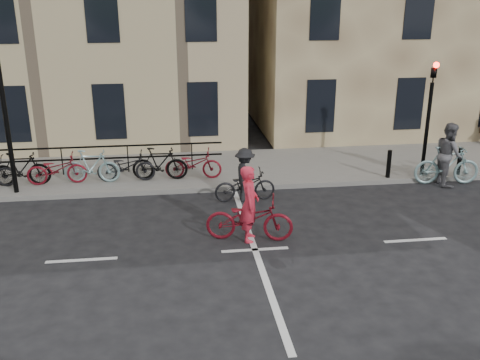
{
  "coord_description": "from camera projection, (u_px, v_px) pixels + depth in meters",
  "views": [
    {
      "loc": [
        -1.84,
        -11.25,
        5.73
      ],
      "look_at": [
        -0.11,
        1.91,
        1.1
      ],
      "focal_mm": 40.0,
      "sensor_mm": 36.0,
      "label": 1
    }
  ],
  "objects": [
    {
      "name": "parked_bikes",
      "position": [
        92.0,
        167.0,
        16.62
      ],
      "size": [
        8.3,
        1.23,
        1.05
      ],
      "color": "black",
      "rests_on": "sidewalk"
    },
    {
      "name": "sidewalk",
      "position": [
        108.0,
        174.0,
        17.75
      ],
      "size": [
        46.0,
        4.0,
        0.15
      ],
      "primitive_type": "cube",
      "color": "slate",
      "rests_on": "ground"
    },
    {
      "name": "ground",
      "position": [
        255.0,
        250.0,
        12.65
      ],
      "size": [
        120.0,
        120.0,
        0.0
      ],
      "primitive_type": "plane",
      "color": "black",
      "rests_on": "ground"
    },
    {
      "name": "cyclist_pink",
      "position": [
        249.0,
        215.0,
        12.97
      ],
      "size": [
        2.24,
        1.16,
        1.9
      ],
      "rotation": [
        0.0,
        0.0,
        1.37
      ],
      "color": "maroon",
      "rests_on": "ground"
    },
    {
      "name": "bollard_east",
      "position": [
        389.0,
        164.0,
        17.05
      ],
      "size": [
        0.14,
        0.14,
        0.9
      ],
      "primitive_type": "cylinder",
      "color": "black",
      "rests_on": "sidewalk"
    },
    {
      "name": "cyclist_grey",
      "position": [
        448.0,
        160.0,
        16.77
      ],
      "size": [
        2.11,
        1.04,
        1.99
      ],
      "rotation": [
        0.0,
        0.0,
        1.47
      ],
      "color": "#86ADB0",
      "rests_on": "ground"
    },
    {
      "name": "traffic_light",
      "position": [
        430.0,
        105.0,
        16.67
      ],
      "size": [
        0.18,
        0.3,
        3.9
      ],
      "color": "black",
      "rests_on": "sidewalk"
    },
    {
      "name": "bollard_west",
      "position": [
        459.0,
        161.0,
        17.34
      ],
      "size": [
        0.14,
        0.14,
        0.9
      ],
      "primitive_type": "cylinder",
      "color": "black",
      "rests_on": "sidewalk"
    },
    {
      "name": "cyclist_dark",
      "position": [
        245.0,
        180.0,
        15.48
      ],
      "size": [
        1.81,
        1.05,
        1.58
      ],
      "rotation": [
        0.0,
        0.0,
        1.63
      ],
      "color": "black",
      "rests_on": "ground"
    },
    {
      "name": "lamp_post",
      "position": [
        0.0,
        79.0,
        14.81
      ],
      "size": [
        0.36,
        0.36,
        5.28
      ],
      "color": "black",
      "rests_on": "sidewalk"
    }
  ]
}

